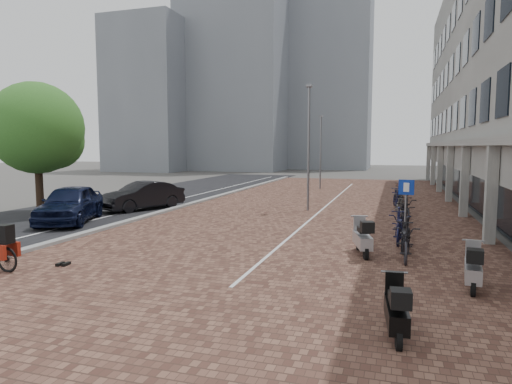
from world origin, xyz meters
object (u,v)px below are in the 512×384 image
object	(u,v)px
car_dark	(143,196)
scooter_front	(363,237)
car_navy	(70,204)
parking_sign	(406,204)
scooter_back	(473,267)
scooter_mid	(396,308)

from	to	relation	value
car_dark	scooter_front	distance (m)	13.36
car_navy	scooter_front	size ratio (longest dim) A/B	2.84
car_dark	parking_sign	xyz separation A→B (m)	(12.81, -5.63, 0.76)
car_dark	scooter_back	bearing A→B (deg)	-8.84
car_navy	car_dark	world-z (taller)	car_navy
car_dark	scooter_back	world-z (taller)	car_dark
scooter_front	scooter_back	size ratio (longest dim) A/B	1.07
car_dark	scooter_front	xyz separation A→B (m)	(11.59, -6.65, -0.15)
car_dark	car_navy	bearing A→B (deg)	-77.24
car_navy	scooter_mid	world-z (taller)	car_navy
scooter_front	scooter_back	xyz separation A→B (m)	(2.64, -2.55, -0.04)
scooter_back	parking_sign	bearing A→B (deg)	118.56
car_navy	parking_sign	world-z (taller)	parking_sign
parking_sign	car_dark	bearing A→B (deg)	169.02
car_dark	scooter_mid	world-z (taller)	car_dark
parking_sign	car_navy	bearing A→B (deg)	-172.54
car_navy	scooter_back	bearing A→B (deg)	-39.89
parking_sign	scooter_back	bearing A→B (deg)	-55.60
scooter_back	car_dark	bearing A→B (deg)	154.02
scooter_mid	scooter_back	size ratio (longest dim) A/B	0.96
scooter_front	car_navy	bearing A→B (deg)	155.40
car_navy	parking_sign	bearing A→B (deg)	-27.43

